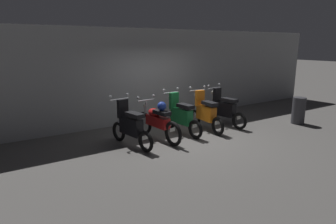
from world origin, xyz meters
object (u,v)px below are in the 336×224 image
at_px(motorbike_slot_0, 130,126).
at_px(motorbike_slot_4, 224,109).
at_px(motorbike_slot_1, 158,121).
at_px(motorbike_slot_2, 181,116).
at_px(trash_bin, 298,111).
at_px(motorbike_slot_3, 205,113).

bearing_deg(motorbike_slot_0, motorbike_slot_4, 2.58).
relative_size(motorbike_slot_1, motorbike_slot_2, 1.16).
height_order(motorbike_slot_0, motorbike_slot_2, same).
bearing_deg(motorbike_slot_4, trash_bin, -27.76).
bearing_deg(motorbike_slot_2, motorbike_slot_3, -6.18).
height_order(motorbike_slot_0, motorbike_slot_3, same).
height_order(motorbike_slot_2, motorbike_slot_3, same).
bearing_deg(motorbike_slot_3, motorbike_slot_4, 5.45).
distance_m(motorbike_slot_1, trash_bin, 4.84).
bearing_deg(motorbike_slot_2, motorbike_slot_4, -0.42).
bearing_deg(motorbike_slot_1, motorbike_slot_4, 2.00).
relative_size(motorbike_slot_0, motorbike_slot_3, 0.99).
relative_size(motorbike_slot_1, motorbike_slot_4, 1.16).
bearing_deg(motorbike_slot_3, motorbike_slot_1, -179.71).
height_order(motorbike_slot_0, motorbike_slot_1, motorbike_slot_0).
xyz_separation_m(motorbike_slot_0, trash_bin, (5.56, -1.01, -0.09)).
distance_m(motorbike_slot_0, motorbike_slot_4, 3.36).
bearing_deg(motorbike_slot_2, motorbike_slot_0, -174.44).
bearing_deg(motorbike_slot_0, motorbike_slot_2, 5.56).
xyz_separation_m(motorbike_slot_0, motorbike_slot_4, (3.35, 0.15, 0.00)).
relative_size(motorbike_slot_3, trash_bin, 1.94).
distance_m(motorbike_slot_4, trash_bin, 2.50).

